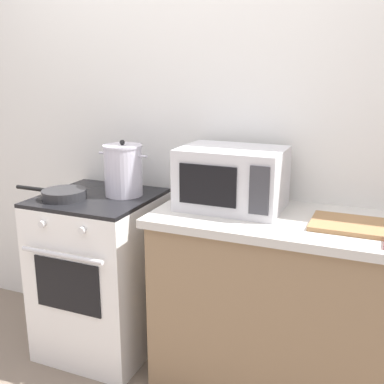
# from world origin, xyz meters

# --- Properties ---
(back_wall) EXTENTS (4.40, 0.10, 2.50)m
(back_wall) POSITION_xyz_m (0.30, 0.97, 1.25)
(back_wall) COLOR silver
(back_wall) RESTS_ON ground_plane
(lower_cabinet_right) EXTENTS (1.64, 0.56, 0.88)m
(lower_cabinet_right) POSITION_xyz_m (0.90, 0.62, 0.44)
(lower_cabinet_right) COLOR #8C7051
(lower_cabinet_right) RESTS_ON ground_plane
(countertop_right) EXTENTS (1.70, 0.60, 0.04)m
(countertop_right) POSITION_xyz_m (0.90, 0.62, 0.90)
(countertop_right) COLOR beige
(countertop_right) RESTS_ON lower_cabinet_right
(stove) EXTENTS (0.60, 0.64, 0.92)m
(stove) POSITION_xyz_m (-0.35, 0.60, 0.46)
(stove) COLOR white
(stove) RESTS_ON ground_plane
(stock_pot) EXTENTS (0.30, 0.21, 0.30)m
(stock_pot) POSITION_xyz_m (-0.22, 0.67, 1.06)
(stock_pot) COLOR silver
(stock_pot) RESTS_ON stove
(frying_pan) EXTENTS (0.43, 0.23, 0.05)m
(frying_pan) POSITION_xyz_m (-0.48, 0.48, 0.95)
(frying_pan) COLOR #28282B
(frying_pan) RESTS_ON stove
(microwave) EXTENTS (0.50, 0.37, 0.30)m
(microwave) POSITION_xyz_m (0.39, 0.68, 1.07)
(microwave) COLOR silver
(microwave) RESTS_ON countertop_right
(cutting_board) EXTENTS (0.36, 0.26, 0.02)m
(cutting_board) POSITION_xyz_m (0.98, 0.60, 0.93)
(cutting_board) COLOR #997047
(cutting_board) RESTS_ON countertop_right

